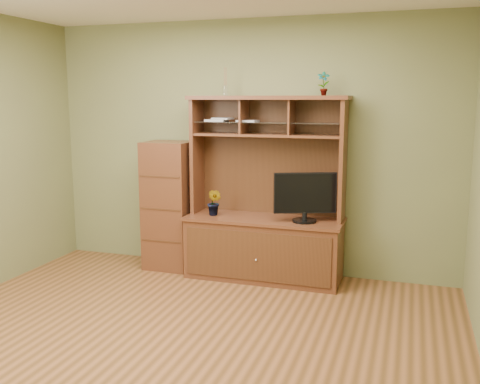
% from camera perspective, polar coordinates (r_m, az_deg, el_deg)
% --- Properties ---
extents(room, '(4.54, 4.04, 2.74)m').
position_cam_1_polar(room, '(3.95, -7.70, 2.26)').
color(room, '#573719').
rests_on(room, ground).
extents(media_hutch, '(1.66, 0.61, 1.90)m').
position_cam_1_polar(media_hutch, '(5.61, 2.64, -3.98)').
color(media_hutch, '#4F2916').
rests_on(media_hutch, room).
extents(monitor, '(0.60, 0.28, 0.50)m').
position_cam_1_polar(monitor, '(5.35, 6.94, -0.43)').
color(monitor, black).
rests_on(monitor, media_hutch).
extents(orchid_plant, '(0.19, 0.17, 0.28)m').
position_cam_1_polar(orchid_plant, '(5.64, -2.75, -1.12)').
color(orchid_plant, '#356121').
rests_on(orchid_plant, media_hutch).
extents(top_plant, '(0.13, 0.10, 0.24)m').
position_cam_1_polar(top_plant, '(5.41, 8.89, 11.37)').
color(top_plant, '#2C6F27').
rests_on(top_plant, media_hutch).
extents(reed_diffuser, '(0.06, 0.06, 0.29)m').
position_cam_1_polar(reed_diffuser, '(5.66, -1.57, 11.38)').
color(reed_diffuser, silver).
rests_on(reed_diffuser, media_hutch).
extents(magazines, '(0.57, 0.19, 0.04)m').
position_cam_1_polar(magazines, '(5.65, -1.24, 7.69)').
color(magazines, silver).
rests_on(magazines, media_hutch).
extents(side_cabinet, '(0.50, 0.46, 1.41)m').
position_cam_1_polar(side_cabinet, '(5.97, -7.52, -1.41)').
color(side_cabinet, '#4F2916').
rests_on(side_cabinet, room).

